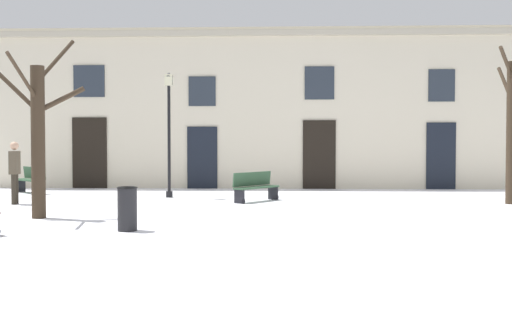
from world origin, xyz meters
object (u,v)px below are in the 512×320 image
bench_near_center_tree (255,186)px  person_near_bench (15,169)px  tree_foreground (512,123)px  tree_right_of_center (38,134)px  litter_bin (127,209)px  streetlamp (169,121)px  bench_facing_shops (31,180)px

bench_near_center_tree → person_near_bench: person_near_bench is taller
person_near_bench → tree_foreground: bearing=-92.3°
tree_right_of_center → litter_bin: (2.63, -1.95, -1.56)m
streetlamp → bench_near_center_tree: streetlamp is taller
tree_foreground → tree_right_of_center: size_ratio=1.10×
streetlamp → bench_facing_shops: 5.73m
bench_near_center_tree → tree_foreground: bearing=-55.3°
bench_facing_shops → litter_bin: bearing=-14.0°
bench_facing_shops → bench_near_center_tree: bearing=25.1°
tree_foreground → person_near_bench: tree_foreground is taller
tree_right_of_center → person_near_bench: bearing=122.7°
tree_foreground → litter_bin: size_ratio=5.37×
bench_near_center_tree → bench_facing_shops: (-8.06, 2.55, 0.02)m
bench_near_center_tree → person_near_bench: size_ratio=0.88×
tree_right_of_center → person_near_bench: size_ratio=2.42×
streetlamp → bench_facing_shops: (-5.19, 1.37, -2.00)m
tree_right_of_center → streetlamp: tree_right_of_center is taller
tree_foreground → streetlamp: (-10.40, 1.67, 0.10)m
tree_right_of_center → bench_facing_shops: 7.52m
bench_near_center_tree → person_near_bench: 7.09m
tree_foreground → litter_bin: (-9.92, -5.61, -1.93)m
tree_foreground → litter_bin: tree_foreground is taller
bench_facing_shops → tree_right_of_center: bearing=-22.9°
bench_near_center_tree → bench_facing_shops: size_ratio=1.06×
litter_bin → bench_near_center_tree: size_ratio=0.56×
bench_facing_shops → person_near_bench: 3.85m
litter_bin → person_near_bench: size_ratio=0.50×
streetlamp → person_near_bench: streetlamp is taller
litter_bin → bench_facing_shops: 10.34m
bench_near_center_tree → person_near_bench: bearing=137.3°
bench_near_center_tree → person_near_bench: (-6.98, -1.10, 0.57)m
tree_foreground → person_near_bench: (-14.51, -0.62, -1.35)m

